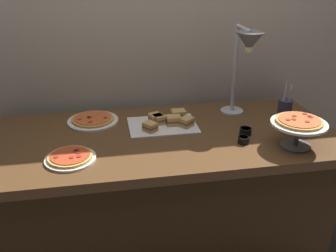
{
  "coord_description": "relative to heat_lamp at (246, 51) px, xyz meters",
  "views": [
    {
      "loc": [
        -0.31,
        -1.83,
        1.66
      ],
      "look_at": [
        0.02,
        0.0,
        0.81
      ],
      "focal_mm": 40.64,
      "sensor_mm": 36.0,
      "label": 1
    }
  ],
  "objects": [
    {
      "name": "pizza_plate_front",
      "position": [
        -0.96,
        -0.29,
        -0.4
      ],
      "size": [
        0.24,
        0.24,
        0.03
      ],
      "color": "white",
      "rests_on": "buffet_table"
    },
    {
      "name": "utensil_holder",
      "position": [
        0.28,
        0.01,
        -0.36
      ],
      "size": [
        0.08,
        0.08,
        0.23
      ],
      "color": "#383347",
      "rests_on": "buffet_table"
    },
    {
      "name": "pizza_plate_raised_stand",
      "position": [
        0.17,
        -0.35,
        -0.3
      ],
      "size": [
        0.28,
        0.28,
        0.15
      ],
      "color": "#595B60",
      "rests_on": "buffet_table"
    },
    {
      "name": "heat_lamp",
      "position": [
        0.0,
        0.0,
        0.0
      ],
      "size": [
        0.15,
        0.33,
        0.54
      ],
      "color": "#B7BABF",
      "rests_on": "buffet_table"
    },
    {
      "name": "buffet_table",
      "position": [
        -0.47,
        -0.1,
        -0.79
      ],
      "size": [
        1.9,
        0.84,
        0.76
      ],
      "color": "brown",
      "rests_on": "ground_plane"
    },
    {
      "name": "ground_plane",
      "position": [
        -0.47,
        -0.1,
        -1.18
      ],
      "size": [
        8.0,
        8.0,
        0.0
      ],
      "primitive_type": "plane",
      "color": "#4C443D"
    },
    {
      "name": "sandwich_platter",
      "position": [
        -0.44,
        0.02,
        -0.4
      ],
      "size": [
        0.38,
        0.28,
        0.06
      ],
      "color": "white",
      "rests_on": "buffet_table"
    },
    {
      "name": "back_wall",
      "position": [
        -0.47,
        0.4,
        0.02
      ],
      "size": [
        4.4,
        0.04,
        2.4
      ],
      "primitive_type": "cube",
      "color": "#B7A893",
      "rests_on": "ground_plane"
    },
    {
      "name": "sauce_cup_near",
      "position": [
        -0.08,
        -0.27,
        -0.4
      ],
      "size": [
        0.06,
        0.06,
        0.04
      ],
      "color": "black",
      "rests_on": "buffet_table"
    },
    {
      "name": "sauce_cup_far",
      "position": [
        -0.03,
        -0.17,
        -0.4
      ],
      "size": [
        0.06,
        0.06,
        0.04
      ],
      "color": "black",
      "rests_on": "buffet_table"
    },
    {
      "name": "pizza_plate_center",
      "position": [
        -0.85,
        0.14,
        -0.41
      ],
      "size": [
        0.29,
        0.29,
        0.03
      ],
      "color": "white",
      "rests_on": "buffet_table"
    }
  ]
}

